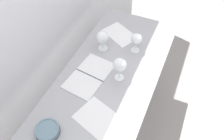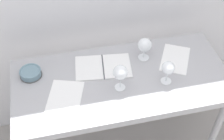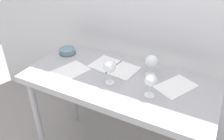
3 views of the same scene
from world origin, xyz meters
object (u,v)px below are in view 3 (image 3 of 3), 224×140
object	(u,v)px
wine_glass_far_right	(151,62)
wine_glass_near_right	(151,81)
open_notebook	(114,67)
tasting_sheet_lower	(70,71)
wine_glass_near_center	(110,67)
tasting_sheet_upper	(176,86)
tasting_bowl	(67,51)

from	to	relation	value
wine_glass_far_right	wine_glass_near_right	world-z (taller)	same
open_notebook	tasting_sheet_lower	bearing A→B (deg)	-136.79
wine_glass_near_right	wine_glass_far_right	bearing A→B (deg)	107.74
wine_glass_near_center	tasting_sheet_lower	size ratio (longest dim) A/B	0.68
wine_glass_near_right	tasting_sheet_upper	size ratio (longest dim) A/B	0.59
tasting_sheet_lower	open_notebook	bearing A→B (deg)	53.86
wine_glass_near_center	wine_glass_far_right	bearing A→B (deg)	45.88
tasting_bowl	wine_glass_near_right	bearing A→B (deg)	-15.98
tasting_sheet_lower	tasting_bowl	size ratio (longest dim) A/B	1.87
wine_glass_near_right	tasting_bowl	bearing A→B (deg)	164.02
wine_glass_near_right	tasting_bowl	size ratio (longest dim) A/B	1.13
tasting_sheet_upper	wine_glass_near_center	bearing A→B (deg)	-130.65
wine_glass_near_right	wine_glass_near_center	bearing A→B (deg)	177.59
wine_glass_near_center	wine_glass_near_right	xyz separation A→B (m)	(0.30, -0.01, -0.02)
wine_glass_near_right	tasting_sheet_lower	world-z (taller)	wine_glass_near_right
wine_glass_far_right	wine_glass_near_center	world-z (taller)	wine_glass_near_center
wine_glass_far_right	tasting_bowl	size ratio (longest dim) A/B	1.13
wine_glass_near_right	tasting_sheet_upper	bearing A→B (deg)	54.13
wine_glass_far_right	wine_glass_near_center	xyz separation A→B (m)	(-0.22, -0.23, 0.02)
wine_glass_far_right	tasting_sheet_upper	bearing A→B (deg)	-16.16
wine_glass_near_center	wine_glass_near_right	distance (m)	0.30
tasting_sheet_upper	wine_glass_far_right	bearing A→B (deg)	-168.21
wine_glass_near_center	open_notebook	xyz separation A→B (m)	(-0.07, 0.20, -0.13)
open_notebook	tasting_bowl	distance (m)	0.47
tasting_sheet_lower	tasting_sheet_upper	bearing A→B (deg)	30.39
tasting_sheet_upper	tasting_sheet_lower	distance (m)	0.79
wine_glass_near_right	tasting_bowl	world-z (taller)	wine_glass_near_right
wine_glass_far_right	open_notebook	distance (m)	0.31
wine_glass_near_center	wine_glass_near_right	bearing A→B (deg)	-2.41
wine_glass_near_center	tasting_sheet_upper	bearing A→B (deg)	21.39
tasting_sheet_upper	tasting_bowl	distance (m)	0.97
wine_glass_near_right	open_notebook	bearing A→B (deg)	150.01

